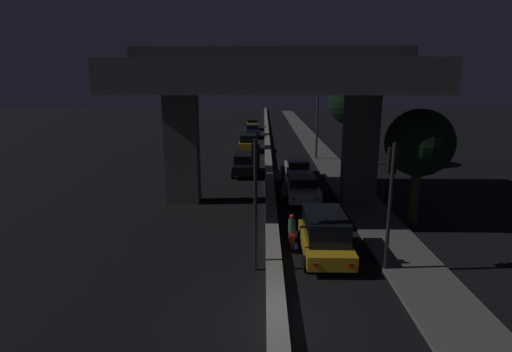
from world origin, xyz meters
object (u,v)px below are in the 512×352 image
traffic_light_left_of_median (256,182)px  pedestrian_on_sidewalk (364,188)px  car_taxi_yellow_lead (325,234)px  car_white_third (298,169)px  car_white_second (302,188)px  motorcycle_blue_filtering_far (283,175)px  car_taxi_yellow_second_oncoming (248,142)px  car_taxi_yellow_fourth_oncoming (253,124)px  street_lamp (314,106)px  motorcycle_black_filtering_mid (285,195)px  motorcycle_red_filtering_near (292,233)px  car_black_lead_oncoming (245,163)px  car_dark_blue_third_oncoming (253,131)px  traffic_light_right_of_median (391,185)px

traffic_light_left_of_median → pedestrian_on_sidewalk: size_ratio=3.02×
car_taxi_yellow_lead → car_white_third: size_ratio=0.87×
car_white_second → motorcycle_blue_filtering_far: 4.15m
car_taxi_yellow_second_oncoming → car_taxi_yellow_fourth_oncoming: car_taxi_yellow_second_oncoming is taller
street_lamp → motorcycle_black_filtering_mid: street_lamp is taller
motorcycle_black_filtering_mid → traffic_light_left_of_median: bearing=166.5°
street_lamp → motorcycle_blue_filtering_far: 10.79m
motorcycle_blue_filtering_far → pedestrian_on_sidewalk: 6.59m
motorcycle_red_filtering_near → street_lamp: bearing=-7.9°
motorcycle_blue_filtering_far → car_white_third: bearing=-35.3°
car_taxi_yellow_fourth_oncoming → motorcycle_red_filtering_near: (2.99, -44.92, -0.16)m
car_white_second → car_black_lead_oncoming: car_black_lead_oncoming is taller
car_dark_blue_third_oncoming → motorcycle_red_filtering_near: size_ratio=2.37×
motorcycle_black_filtering_mid → street_lamp: bearing=-15.8°
traffic_light_left_of_median → motorcycle_black_filtering_mid: 8.89m
car_taxi_yellow_lead → motorcycle_blue_filtering_far: car_taxi_yellow_lead is taller
car_taxi_yellow_second_oncoming → motorcycle_blue_filtering_far: bearing=11.3°
street_lamp → motorcycle_blue_filtering_far: street_lamp is taller
car_white_third → car_taxi_yellow_lead: bearing=179.4°
street_lamp → car_taxi_yellow_lead: street_lamp is taller
street_lamp → car_white_third: street_lamp is taller
motorcycle_black_filtering_mid → car_taxi_yellow_lead: bearing=-172.5°
motorcycle_red_filtering_near → pedestrian_on_sidewalk: size_ratio=1.09×
traffic_light_right_of_median → traffic_light_left_of_median: bearing=-180.0°
car_taxi_yellow_lead → pedestrian_on_sidewalk: size_ratio=2.49×
motorcycle_black_filtering_mid → car_black_lead_oncoming: bearing=15.6°
pedestrian_on_sidewalk → car_taxi_yellow_fourth_oncoming: bearing=101.2°
traffic_light_right_of_median → street_lamp: (-0.12, 22.64, 1.61)m
motorcycle_red_filtering_near → pedestrian_on_sidewalk: bearing=-35.1°
car_white_third → car_dark_blue_third_oncoming: car_dark_blue_third_oncoming is taller
street_lamp → car_white_third: 8.83m
car_taxi_yellow_second_oncoming → pedestrian_on_sidewalk: bearing=21.2°
car_taxi_yellow_second_oncoming → motorcycle_blue_filtering_far: (2.97, -14.07, -0.31)m
car_white_second → car_dark_blue_third_oncoming: (-3.82, 28.68, 0.06)m
car_white_third → car_taxi_yellow_fourth_oncoming: car_taxi_yellow_fourth_oncoming is taller
traffic_light_right_of_median → car_dark_blue_third_oncoming: (-6.15, 37.96, -2.55)m
traffic_light_right_of_median → motorcycle_black_filtering_mid: (-3.43, 8.27, -2.78)m
car_taxi_yellow_lead → car_black_lead_oncoming: 15.74m
car_white_second → motorcycle_red_filtering_near: bearing=170.9°
traffic_light_left_of_median → motorcycle_red_filtering_near: traffic_light_left_of_median is taller
traffic_light_left_of_median → car_taxi_yellow_lead: (2.84, 1.24, -2.51)m
traffic_light_right_of_median → car_taxi_yellow_second_oncoming: traffic_light_right_of_median is taller
traffic_light_left_of_median → car_black_lead_oncoming: 16.70m
car_taxi_yellow_second_oncoming → car_taxi_yellow_fourth_oncoming: (-0.12, 19.77, -0.15)m
car_black_lead_oncoming → car_taxi_yellow_fourth_oncoming: (-0.27, 30.70, -0.07)m
car_white_third → car_taxi_yellow_fourth_oncoming: size_ratio=1.12×
car_taxi_yellow_fourth_oncoming → car_taxi_yellow_second_oncoming: bearing=-1.4°
traffic_light_right_of_median → motorcycle_black_filtering_mid: traffic_light_right_of_median is taller
car_taxi_yellow_second_oncoming → traffic_light_right_of_median: bearing=12.3°
traffic_light_right_of_median → car_taxi_yellow_lead: traffic_light_right_of_median is taller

